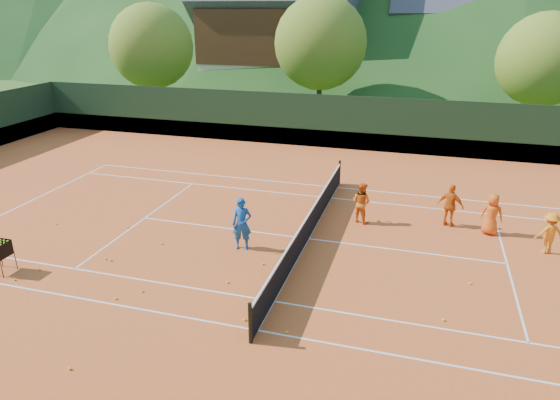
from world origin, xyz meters
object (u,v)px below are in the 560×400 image
(student_b, at_px, (451,206))
(chalet_mid, at_px, (464,37))
(coach, at_px, (242,224))
(tennis_net, at_px, (309,226))
(chalet_left, at_px, (279,29))
(student_c, at_px, (492,214))
(student_d, at_px, (549,233))
(student_a, at_px, (361,202))

(student_b, xyz_separation_m, chalet_mid, (1.33, 31.47, 4.17))
(coach, bearing_deg, tennis_net, 20.07)
(student_b, height_order, chalet_left, chalet_left)
(student_c, bearing_deg, student_b, -4.54)
(coach, xyz_separation_m, student_d, (9.65, 2.52, -0.18))
(coach, relative_size, tennis_net, 0.15)
(tennis_net, height_order, chalet_mid, chalet_mid)
(chalet_left, bearing_deg, tennis_net, -71.57)
(chalet_left, height_order, chalet_mid, chalet_left)
(student_b, bearing_deg, chalet_mid, -72.92)
(coach, height_order, chalet_mid, chalet_mid)
(coach, height_order, student_c, coach)
(student_a, distance_m, chalet_mid, 32.58)
(student_b, xyz_separation_m, chalet_left, (-14.67, 27.47, 4.83))
(chalet_mid, bearing_deg, student_c, -89.91)
(student_c, bearing_deg, chalet_left, -51.38)
(student_b, relative_size, chalet_left, 0.12)
(tennis_net, xyz_separation_m, chalet_left, (-10.00, 30.00, 5.13))
(student_b, height_order, tennis_net, student_b)
(student_a, xyz_separation_m, chalet_mid, (4.48, 31.99, 4.20))
(student_b, relative_size, chalet_mid, 0.13)
(student_c, bearing_deg, tennis_net, 28.66)
(student_b, height_order, student_d, student_b)
(student_c, height_order, student_d, student_c)
(coach, xyz_separation_m, student_c, (7.99, 3.54, -0.14))
(student_a, relative_size, student_d, 1.09)
(coach, bearing_deg, student_c, 9.55)
(student_c, bearing_deg, student_d, 157.07)
(student_a, distance_m, chalet_left, 30.66)
(student_a, bearing_deg, coach, 68.55)
(student_c, xyz_separation_m, chalet_left, (-16.05, 27.79, 4.88))
(student_a, height_order, student_d, student_a)
(student_a, bearing_deg, student_c, -152.86)
(coach, distance_m, chalet_left, 32.69)
(student_d, distance_m, chalet_mid, 33.13)
(student_c, xyz_separation_m, tennis_net, (-6.05, -2.21, -0.24))
(student_a, xyz_separation_m, student_b, (3.16, 0.52, 0.03))
(student_d, height_order, tennis_net, student_d)
(chalet_mid, bearing_deg, student_b, -92.41)
(student_b, xyz_separation_m, tennis_net, (-4.67, -2.53, -0.30))
(tennis_net, bearing_deg, student_b, 28.41)
(student_d, relative_size, tennis_net, 0.12)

